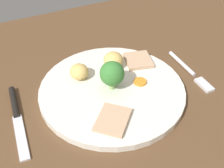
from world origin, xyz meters
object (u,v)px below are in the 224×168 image
meat_slice_under (138,60)px  fork (191,72)px  meat_slice_main (113,120)px  broccoli_floret (112,74)px  knife (16,114)px  roast_potato_left (113,60)px  dinner_plate (112,90)px  roast_potato_right (79,72)px  carrot_coin_front (139,80)px

meat_slice_under → fork: 11.98cm
meat_slice_main → broccoli_floret: bearing=-115.1°
knife → broccoli_floret: bearing=87.9°
roast_potato_left → knife: (22.47, 4.09, -2.75)cm
dinner_plate → roast_potato_right: roast_potato_right is taller
roast_potato_left → fork: size_ratio=0.28×
dinner_plate → broccoli_floret: 4.34cm
roast_potato_left → meat_slice_under: bearing=172.3°
roast_potato_left → knife: roast_potato_left is taller
meat_slice_main → broccoli_floret: size_ratio=1.11×
roast_potato_left → dinner_plate: bearing=61.5°
roast_potato_right → fork: 24.85cm
dinner_plate → roast_potato_left: bearing=-118.5°
broccoli_floret → fork: size_ratio=0.40×
roast_potato_left → roast_potato_right: 8.15cm
meat_slice_main → knife: bearing=-34.5°
broccoli_floret → fork: (-18.71, 1.80, -4.65)cm
broccoli_floret → meat_slice_under: bearing=-149.5°
broccoli_floret → knife: size_ratio=0.33×
meat_slice_main → roast_potato_left: size_ratio=1.59×
meat_slice_under → broccoli_floret: size_ratio=1.00×
dinner_plate → carrot_coin_front: (-5.95, 0.63, 0.92)cm
dinner_plate → fork: (-18.73, 1.80, -0.31)cm
meat_slice_under → knife: bearing=6.6°
carrot_coin_front → knife: bearing=-6.4°
meat_slice_main → roast_potato_left: roast_potato_left is taller
dinner_plate → roast_potato_right: bearing=-51.5°
dinner_plate → meat_slice_under: size_ratio=4.82×
fork → broccoli_floret: bearing=-93.7°
meat_slice_under → roast_potato_right: (14.04, -0.49, 1.20)cm
knife → meat_slice_under: bearing=101.1°
carrot_coin_front → broccoli_floret: 6.88cm
roast_potato_right → broccoli_floret: (-4.75, 5.96, 2.04)cm
carrot_coin_front → dinner_plate: bearing=-6.0°
meat_slice_under → fork: bearing=142.3°
dinner_plate → fork: 18.81cm
dinner_plate → fork: bearing=174.5°
meat_slice_under → roast_potato_left: roast_potato_left is taller
meat_slice_under → roast_potato_right: roast_potato_right is taller
meat_slice_main → roast_potato_right: roast_potato_right is taller
roast_potato_right → fork: size_ratio=0.26×
meat_slice_under → carrot_coin_front: meat_slice_under is taller
meat_slice_under → carrot_coin_front: 6.97cm
meat_slice_under → roast_potato_left: bearing=-7.7°
meat_slice_main → knife: (15.20, -10.45, -1.35)cm
dinner_plate → meat_slice_under: bearing=-149.5°
meat_slice_main → fork: (-22.59, -6.47, -1.41)cm
dinner_plate → carrot_coin_front: carrot_coin_front is taller
roast_potato_left → carrot_coin_front: 7.52cm
meat_slice_under → dinner_plate: bearing=30.5°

